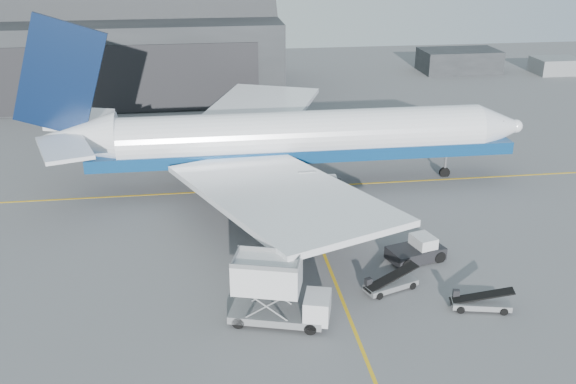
{
  "coord_description": "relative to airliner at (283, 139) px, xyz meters",
  "views": [
    {
      "loc": [
        -9.34,
        -40.68,
        25.08
      ],
      "look_at": [
        -2.59,
        8.16,
        4.5
      ],
      "focal_mm": 40.0,
      "sensor_mm": 36.0,
      "label": 1
    }
  ],
  "objects": [
    {
      "name": "ground",
      "position": [
        1.31,
        -20.85,
        -5.04
      ],
      "size": [
        200.0,
        200.0,
        0.0
      ],
      "primitive_type": "plane",
      "color": "#565659",
      "rests_on": "ground"
    },
    {
      "name": "airliner",
      "position": [
        0.0,
        0.0,
        0.0
      ],
      "size": [
        51.38,
        49.82,
        18.03
      ],
      "color": "white",
      "rests_on": "ground"
    },
    {
      "name": "hangar",
      "position": [
        -20.69,
        44.09,
        4.5
      ],
      "size": [
        50.0,
        28.3,
        28.0
      ],
      "color": "black",
      "rests_on": "ground"
    },
    {
      "name": "pushback_tug",
      "position": [
        8.58,
        -17.5,
        -4.28
      ],
      "size": [
        4.91,
        3.6,
        2.04
      ],
      "rotation": [
        0.0,
        0.0,
        0.27
      ],
      "color": "black",
      "rests_on": "ground"
    },
    {
      "name": "taxi_lines",
      "position": [
        1.31,
        -8.18,
        -5.03
      ],
      "size": [
        80.0,
        42.12,
        0.02
      ],
      "color": "gold",
      "rests_on": "ground"
    },
    {
      "name": "catering_truck",
      "position": [
        -3.77,
        -24.71,
        -2.69
      ],
      "size": [
        7.21,
        4.29,
        4.66
      ],
      "rotation": [
        0.0,
        0.0,
        -0.28
      ],
      "color": "slate",
      "rests_on": "ground"
    },
    {
      "name": "traffic_cone",
      "position": [
        -0.83,
        -14.58,
        -4.76
      ],
      "size": [
        0.41,
        0.41,
        0.59
      ],
      "color": "#F14D07",
      "rests_on": "ground"
    },
    {
      "name": "distant_bldg_a",
      "position": [
        39.31,
        51.15,
        -5.04
      ],
      "size": [
        14.0,
        8.0,
        4.0
      ],
      "primitive_type": "cube",
      "color": "black",
      "rests_on": "ground"
    },
    {
      "name": "belt_loader_b",
      "position": [
        10.67,
        -25.11,
        -4.53
      ],
      "size": [
        4.43,
        2.24,
        1.65
      ],
      "rotation": [
        0.0,
        0.0,
        -0.21
      ],
      "color": "slate",
      "rests_on": "ground"
    },
    {
      "name": "distant_bldg_b",
      "position": [
        56.31,
        47.15,
        -5.04
      ],
      "size": [
        8.0,
        6.0,
        2.8
      ],
      "primitive_type": "cube",
      "color": "slate",
      "rests_on": "ground"
    },
    {
      "name": "belt_loader_a",
      "position": [
        5.11,
        -21.79,
        -4.53
      ],
      "size": [
        4.45,
        2.74,
        1.68
      ],
      "rotation": [
        0.0,
        0.0,
        0.35
      ],
      "color": "slate",
      "rests_on": "ground"
    }
  ]
}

